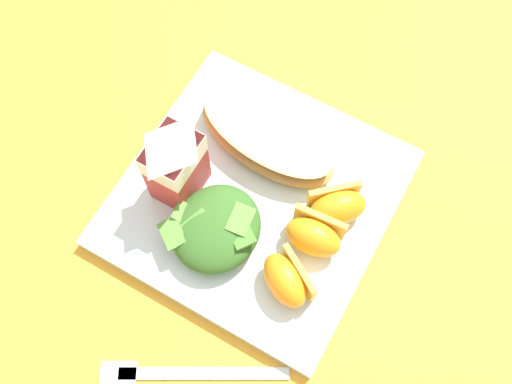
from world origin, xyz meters
TOP-DOWN VIEW (x-y plane):
  - ground at (0.00, 0.00)m, footprint 3.00×3.00m
  - white_plate at (0.00, 0.00)m, footprint 0.28×0.28m
  - cheesy_pizza_bread at (0.06, 0.02)m, footprint 0.10×0.18m
  - green_salad_pile at (-0.06, 0.01)m, footprint 0.10×0.10m
  - milk_carton at (-0.03, 0.08)m, footprint 0.06×0.05m
  - orange_wedge_front at (-0.07, -0.07)m, footprint 0.06×0.07m
  - orange_wedge_middle at (-0.02, -0.08)m, footprint 0.04×0.06m
  - orange_wedge_rear at (0.02, -0.08)m, footprint 0.07×0.07m
  - metal_fork at (-0.20, -0.02)m, footprint 0.11×0.17m

SIDE VIEW (x-z plane):
  - ground at x=0.00m, z-range 0.00..0.00m
  - metal_fork at x=-0.20m, z-range 0.00..0.01m
  - white_plate at x=0.00m, z-range 0.00..0.02m
  - cheesy_pizza_bread at x=0.06m, z-range 0.02..0.05m
  - orange_wedge_front at x=-0.07m, z-range 0.02..0.06m
  - orange_wedge_middle at x=-0.02m, z-range 0.02..0.06m
  - orange_wedge_rear at x=0.02m, z-range 0.02..0.06m
  - green_salad_pile at x=-0.06m, z-range 0.02..0.06m
  - milk_carton at x=-0.03m, z-range 0.02..0.13m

